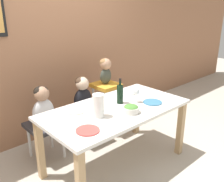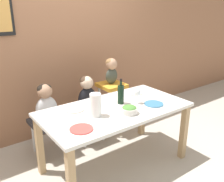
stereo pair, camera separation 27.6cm
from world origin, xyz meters
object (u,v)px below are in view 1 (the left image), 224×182
Objects in this scene: wine_glass_near at (136,92)px; dinner_plate_front_left at (88,130)px; chair_right_highchair at (106,95)px; dinner_plate_back_right at (130,92)px; person_baby_right at (106,68)px; person_child_left at (43,104)px; dinner_plate_back_left at (75,111)px; person_child_center at (82,93)px; chair_far_center at (83,115)px; wine_bottle at (120,94)px; dinner_plate_front_right at (152,102)px; paper_towel_roll at (98,106)px; chair_far_left at (45,129)px; salad_bowl_large at (131,109)px.

dinner_plate_front_left is (-0.84, -0.17, -0.12)m from wine_glass_near.
chair_right_highchair is 0.49m from dinner_plate_back_right.
person_baby_right is (-0.00, 0.00, 0.39)m from chair_right_highchair.
person_child_left is 0.50m from dinner_plate_back_left.
chair_far_center is at bearing -90.00° from person_child_center.
wine_bottle is at bearing 144.14° from wine_glass_near.
dinner_plate_front_right is (-0.04, -0.88, -0.23)m from person_baby_right.
paper_towel_roll is at bearing -72.47° from person_child_left.
dinner_plate_front_right is at bearing -98.62° from dinner_plate_back_right.
dinner_plate_front_left and dinner_plate_front_right have the same top height.
person_child_center reaches higher than dinner_plate_front_left.
chair_right_highchair is 1.38m from dinner_plate_front_left.
wine_bottle is 0.40m from dinner_plate_front_right.
person_child_center reaches higher than dinner_plate_front_right.
dinner_plate_front_right is at bearing 2.18° from dinner_plate_front_left.
dinner_plate_front_left is at bearing -156.39° from dinner_plate_back_right.
wine_bottle is at bearing 15.48° from paper_towel_roll.
person_child_center is at bearing 107.16° from wine_glass_near.
chair_right_highchair is at bearing 0.00° from chair_far_center.
paper_towel_roll is (-0.75, -0.75, 0.27)m from chair_right_highchair.
wine_glass_near is at bearing -42.68° from person_child_left.
chair_right_highchair is 1.58× the size of person_child_left.
dinner_plate_back_right is (1.01, -0.47, 0.03)m from person_child_left.
dinner_plate_front_left is 0.98m from dinner_plate_front_right.
chair_far_center is at bearing 0.00° from chair_far_left.
person_baby_right reaches higher than person_child_center.
dinner_plate_front_left is (-1.02, -0.92, 0.15)m from chair_right_highchair.
wine_glass_near is 0.31m from salad_bowl_large.
chair_far_left is 2.49× the size of wine_glass_near.
wine_glass_near is (0.81, -0.75, 0.48)m from chair_far_left.
person_baby_right is 1.02m from salad_bowl_large.
wine_glass_near is (0.81, -0.75, 0.15)m from person_child_left.
person_child_center reaches higher than chair_far_center.
chair_right_highchair is 0.39m from person_baby_right.
chair_right_highchair is at bearing 87.17° from dinner_plate_front_right.
wine_glass_near is at bearing -42.61° from chair_far_left.
dinner_plate_back_left is (0.17, 0.44, 0.00)m from dinner_plate_front_left.
person_child_center is at bearing 65.49° from paper_towel_roll.
chair_right_highchair is 3.45× the size of dinner_plate_back_right.
chair_right_highchair is 0.43m from person_child_center.
person_baby_right reaches higher than chair_right_highchair.
dinner_plate_back_left is at bearing -179.10° from dinner_plate_back_right.
paper_towel_roll reaches higher than chair_far_center.
salad_bowl_large is 0.60m from dinner_plate_back_left.
person_child_left is at bearing 179.83° from chair_far_center.
dinner_plate_front_left is at bearing -123.54° from person_child_center.
salad_bowl_large is at bearing -25.89° from paper_towel_roll.
dinner_plate_back_right is at bearing 23.61° from dinner_plate_front_left.
wine_bottle is 1.22× the size of paper_towel_roll.
person_baby_right is at bearing 62.34° from wine_bottle.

